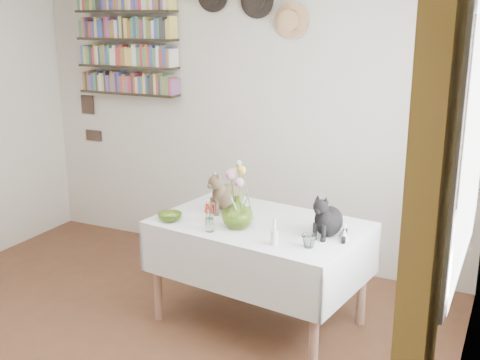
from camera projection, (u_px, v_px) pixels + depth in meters
The scene contains 16 objects.
room at pixel (61, 179), 3.19m from camera, with size 4.08×4.58×2.58m.
window at pixel (470, 158), 3.03m from camera, with size 0.12×1.52×1.32m.
curtain at pixel (422, 268), 2.32m from camera, with size 0.12×0.38×2.10m, color brown.
dining_table at pixel (260, 248), 4.11m from camera, with size 1.49×1.07×0.74m.
tabby_cat at pixel (229, 190), 4.25m from camera, with size 0.21×0.26×0.31m, color brown, non-canonical shape.
black_cat at pixel (329, 213), 3.79m from camera, with size 0.19×0.25×0.29m, color black, non-canonical shape.
flower_vase at pixel (237, 212), 3.93m from camera, with size 0.21×0.21×0.22m, color #A6CE48.
green_bowl at pixel (170, 217), 4.09m from camera, with size 0.17×0.17×0.05m, color #A6CE48.
drinking_glass at pixel (309, 241), 3.61m from camera, with size 0.09×0.09×0.08m, color white.
candlestick at pixel (274, 236), 3.65m from camera, with size 0.05×0.05×0.17m.
berry_jar at pixel (209, 217), 3.86m from camera, with size 0.06×0.06×0.22m.
porcelain_figurine at pixel (344, 233), 3.73m from camera, with size 0.05×0.05×0.10m.
flower_bouquet at pixel (238, 177), 3.88m from camera, with size 0.17×0.12×0.39m.
bookshelf_unit at pixel (127, 44), 5.37m from camera, with size 1.00×0.16×0.91m.
wall_hats at pixel (252, 5), 4.80m from camera, with size 0.98×0.09×0.48m.
wall_art_plaques at pixel (90, 118), 5.85m from camera, with size 0.21×0.02×0.44m.
Camera 1 is at (2.20, -2.36, 2.10)m, focal length 45.00 mm.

